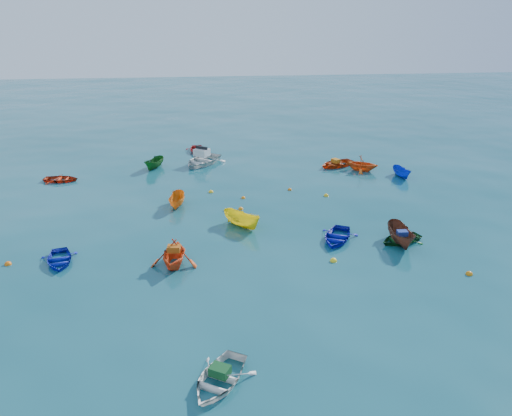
{
  "coord_description": "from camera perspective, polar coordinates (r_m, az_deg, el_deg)",
  "views": [
    {
      "loc": [
        -3.65,
        -25.55,
        12.6
      ],
      "look_at": [
        0.0,
        5.0,
        0.4
      ],
      "focal_mm": 35.0,
      "sensor_mm": 36.0,
      "label": 1
    }
  ],
  "objects": [
    {
      "name": "buoy_ye_d",
      "position": [
        37.31,
        -5.17,
        1.8
      ],
      "size": [
        0.36,
        0.36,
        0.36
      ],
      "primitive_type": "sphere",
      "color": "yellow",
      "rests_on": "ground"
    },
    {
      "name": "tarp_blue_a",
      "position": [
        29.83,
        16.37,
        -2.76
      ],
      "size": [
        0.6,
        0.47,
        0.28
      ],
      "primitive_type": "cube",
      "rotation": [
        0.0,
        0.0,
        -0.06
      ],
      "color": "navy",
      "rests_on": "sampan_brown_mid"
    },
    {
      "name": "sampan_yellow_mid",
      "position": [
        31.27,
        -1.6,
        -2.14
      ],
      "size": [
        2.69,
        2.85,
        1.1
      ],
      "primitive_type": "imported",
      "rotation": [
        0.0,
        0.0,
        0.72
      ],
      "color": "yellow",
      "rests_on": "ground"
    },
    {
      "name": "dinghy_orange_far",
      "position": [
        43.27,
        11.95,
        4.22
      ],
      "size": [
        3.45,
        3.31,
        1.4
      ],
      "primitive_type": "imported",
      "rotation": [
        0.0,
        0.0,
        1.06
      ],
      "color": "#E05615",
      "rests_on": "ground"
    },
    {
      "name": "dinghy_red_ne",
      "position": [
        44.08,
        9.15,
        4.74
      ],
      "size": [
        4.06,
        3.65,
        0.69
      ],
      "primitive_type": "imported",
      "rotation": [
        0.0,
        0.0,
        -1.1
      ],
      "color": "#CA3E10",
      "rests_on": "ground"
    },
    {
      "name": "ground",
      "position": [
        28.73,
        1.19,
        -4.4
      ],
      "size": [
        160.0,
        160.0,
        0.0
      ],
      "primitive_type": "plane",
      "color": "#0A454F",
      "rests_on": "ground"
    },
    {
      "name": "buoy_ye_a",
      "position": [
        27.41,
        8.84,
        -6.02
      ],
      "size": [
        0.38,
        0.38,
        0.38
      ],
      "primitive_type": "sphere",
      "color": "yellow",
      "rests_on": "ground"
    },
    {
      "name": "dinghy_red_nw",
      "position": [
        42.56,
        -21.36,
        2.88
      ],
      "size": [
        2.95,
        2.3,
        0.56
      ],
      "primitive_type": "imported",
      "rotation": [
        0.0,
        0.0,
        1.42
      ],
      "color": "red",
      "rests_on": "ground"
    },
    {
      "name": "sampan_blue_far",
      "position": [
        42.37,
        16.27,
        3.44
      ],
      "size": [
        1.14,
        2.46,
        0.92
      ],
      "primitive_type": "imported",
      "rotation": [
        0.0,
        0.0,
        0.1
      ],
      "color": "#0E2AB6",
      "rests_on": "ground"
    },
    {
      "name": "tarp_orange_a",
      "position": [
        26.72,
        -9.38,
        -4.6
      ],
      "size": [
        0.73,
        0.58,
        0.33
      ],
      "primitive_type": "cube",
      "rotation": [
        0.0,
        0.0,
        -0.11
      ],
      "color": "#B55512",
      "rests_on": "dinghy_orange_w"
    },
    {
      "name": "dinghy_red_far",
      "position": [
        48.36,
        -6.71,
        6.38
      ],
      "size": [
        2.34,
        3.15,
        0.63
      ],
      "primitive_type": "imported",
      "rotation": [
        0.0,
        0.0,
        0.06
      ],
      "color": "#AA0E10",
      "rests_on": "ground"
    },
    {
      "name": "dinghy_blue_sw",
      "position": [
        28.94,
        -21.54,
        -5.83
      ],
      "size": [
        2.49,
        3.07,
        0.56
      ],
      "primitive_type": "imported",
      "rotation": [
        0.0,
        0.0,
        0.22
      ],
      "color": "#0D1BAA",
      "rests_on": "ground"
    },
    {
      "name": "sampan_orange_n",
      "position": [
        34.93,
        -8.96,
        0.2
      ],
      "size": [
        1.32,
        2.7,
        1.0
      ],
      "primitive_type": "imported",
      "rotation": [
        0.0,
        0.0,
        -0.13
      ],
      "color": "orange",
      "rests_on": "ground"
    },
    {
      "name": "buoy_or_c",
      "position": [
        33.97,
        -1.75,
        -0.15
      ],
      "size": [
        0.34,
        0.34,
        0.34
      ],
      "primitive_type": "sphere",
      "color": "orange",
      "rests_on": "ground"
    },
    {
      "name": "dinghy_green_e",
      "position": [
        30.48,
        16.14,
        -3.71
      ],
      "size": [
        3.14,
        2.68,
        0.55
      ],
      "primitive_type": "imported",
      "rotation": [
        0.0,
        0.0,
        -1.22
      ],
      "color": "#124E1C",
      "rests_on": "ground"
    },
    {
      "name": "sampan_brown_mid",
      "position": [
        30.25,
        16.14,
        -3.91
      ],
      "size": [
        1.34,
        3.12,
        1.18
      ],
      "primitive_type": "imported",
      "rotation": [
        0.0,
        0.0,
        -0.06
      ],
      "color": "#522C1D",
      "rests_on": "ground"
    },
    {
      "name": "dinghy_blue_se",
      "position": [
        29.88,
        9.21,
        -3.62
      ],
      "size": [
        3.37,
        3.75,
        0.64
      ],
      "primitive_type": "imported",
      "rotation": [
        0.0,
        0.0,
        -0.48
      ],
      "color": "#0D12A3",
      "rests_on": "ground"
    },
    {
      "name": "buoy_or_a",
      "position": [
        29.84,
        -26.48,
        -5.81
      ],
      "size": [
        0.37,
        0.37,
        0.37
      ],
      "primitive_type": "sphere",
      "color": "orange",
      "rests_on": "ground"
    },
    {
      "name": "tarp_orange_b",
      "position": [
        43.87,
        9.09,
        5.36
      ],
      "size": [
        0.76,
        0.84,
        0.33
      ],
      "primitive_type": "cube",
      "rotation": [
        0.0,
        0.0,
        -1.1
      ],
      "color": "#BC6C13",
      "rests_on": "dinghy_red_ne"
    },
    {
      "name": "buoy_or_d",
      "position": [
        37.74,
        3.88,
        2.07
      ],
      "size": [
        0.3,
        0.3,
        0.3
      ],
      "primitive_type": "sphere",
      "color": "orange",
      "rests_on": "ground"
    },
    {
      "name": "sampan_green_far",
      "position": [
        43.79,
        -11.48,
        4.47
      ],
      "size": [
        2.05,
        2.82,
        1.03
      ],
      "primitive_type": "imported",
      "rotation": [
        0.0,
        0.0,
        -0.45
      ],
      "color": "#135518",
      "rests_on": "ground"
    },
    {
      "name": "dinghy_orange_w",
      "position": [
        27.09,
        -9.27,
        -6.4
      ],
      "size": [
        2.81,
        3.16,
        1.52
      ],
      "primitive_type": "imported",
      "rotation": [
        0.0,
        0.0,
        -0.11
      ],
      "color": "#EC4816",
      "rests_on": "ground"
    },
    {
      "name": "buoy_or_e",
      "position": [
        35.99,
        -1.46,
        1.13
      ],
      "size": [
        0.31,
        0.31,
        0.31
      ],
      "primitive_type": "sphere",
      "color": "orange",
      "rests_on": "ground"
    },
    {
      "name": "buoy_ye_e",
      "position": [
        36.78,
        8.03,
        1.37
      ],
      "size": [
        0.37,
        0.37,
        0.37
      ],
      "primitive_type": "sphere",
      "color": "yellow",
      "rests_on": "ground"
    },
    {
      "name": "dinghy_white_near",
      "position": [
        19.25,
        -4.25,
        -19.33
      ],
      "size": [
        3.38,
        3.68,
        0.62
      ],
      "primitive_type": "imported",
      "rotation": [
        0.0,
        0.0,
        -0.53
      ],
      "color": "white",
      "rests_on": "ground"
    },
    {
      "name": "motorboat_white",
      "position": [
        44.43,
        -6.16,
        5.03
      ],
      "size": [
        5.04,
        5.33,
        1.5
      ],
      "primitive_type": "imported",
      "rotation": [
        0.0,
        0.0,
        -0.61
      ],
      "color": "silver",
      "rests_on": "ground"
    },
    {
      "name": "buoy_ye_c",
      "position": [
        33.82,
        -3.46,
        -0.29
      ],
      "size": [
        0.31,
        0.31,
        0.31
      ],
      "primitive_type": "sphere",
      "color": "yellow",
      "rests_on": "ground"
    },
    {
      "name": "tarp_green_a",
      "position": [
        19.01,
        -4.14,
        -18.05
      ],
      "size": [
        0.88,
        0.82,
        0.34
      ],
      "primitive_type": "cube",
      "rotation": [
        0.0,
        0.0,
        -0.53
      ],
      "color": "#124A20",
      "rests_on": "dinghy_white_near"
    },
    {
      "name": "buoy_or_b",
      "position": [
        28.03,
        23.17,
        -7.0
      ],
      "size": [
        0.36,
        0.36,
        0.36
      ],
      "primitive_type": "sphere",
      "color": "orange",
      "rests_on": "ground"
    }
  ]
}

